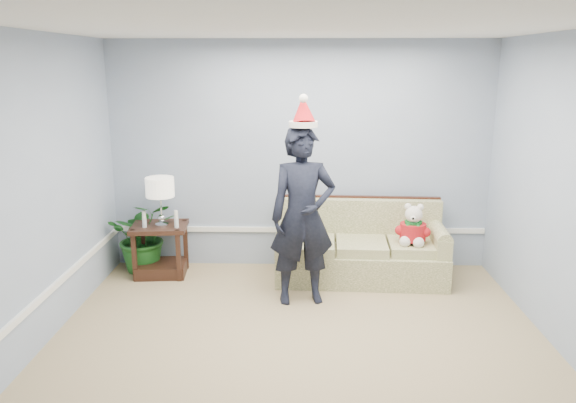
# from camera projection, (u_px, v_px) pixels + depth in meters

# --- Properties ---
(room_shell) EXTENTS (4.54, 5.04, 2.74)m
(room_shell) POSITION_uv_depth(u_px,v_px,m) (299.00, 211.00, 4.22)
(room_shell) COLOR tan
(room_shell) RESTS_ON ground
(wainscot_trim) EXTENTS (4.49, 4.99, 0.06)m
(wainscot_trim) POSITION_uv_depth(u_px,v_px,m) (182.00, 267.00, 5.60)
(wainscot_trim) COLOR white
(wainscot_trim) RESTS_ON room_shell
(sofa) EXTENTS (1.95, 0.91, 0.90)m
(sofa) POSITION_uv_depth(u_px,v_px,m) (360.00, 251.00, 6.49)
(sofa) COLOR #58622E
(sofa) RESTS_ON room_shell
(side_table) EXTENTS (0.67, 0.58, 0.61)m
(side_table) POSITION_uv_depth(u_px,v_px,m) (161.00, 255.00, 6.58)
(side_table) COLOR #321C12
(side_table) RESTS_ON room_shell
(table_lamp) EXTENTS (0.32, 0.32, 0.57)m
(table_lamp) POSITION_uv_depth(u_px,v_px,m) (160.00, 189.00, 6.33)
(table_lamp) COLOR silver
(table_lamp) RESTS_ON side_table
(candle_pair) EXTENTS (0.42, 0.05, 0.20)m
(candle_pair) POSITION_uv_depth(u_px,v_px,m) (160.00, 220.00, 6.37)
(candle_pair) COLOR silver
(candle_pair) RESTS_ON side_table
(houseplant) EXTENTS (0.89, 0.81, 0.87)m
(houseplant) POSITION_uv_depth(u_px,v_px,m) (144.00, 236.00, 6.67)
(houseplant) COLOR #1B591E
(houseplant) RESTS_ON room_shell
(man) EXTENTS (0.73, 0.55, 1.83)m
(man) POSITION_uv_depth(u_px,v_px,m) (303.00, 216.00, 5.69)
(man) COLOR black
(man) RESTS_ON room_shell
(santa_hat) EXTENTS (0.32, 0.35, 0.33)m
(santa_hat) POSITION_uv_depth(u_px,v_px,m) (303.00, 112.00, 5.45)
(santa_hat) COLOR silver
(santa_hat) RESTS_ON man
(teddy_bear) EXTENTS (0.35, 0.36, 0.47)m
(teddy_bear) POSITION_uv_depth(u_px,v_px,m) (413.00, 229.00, 6.22)
(teddy_bear) COLOR silver
(teddy_bear) RESTS_ON sofa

